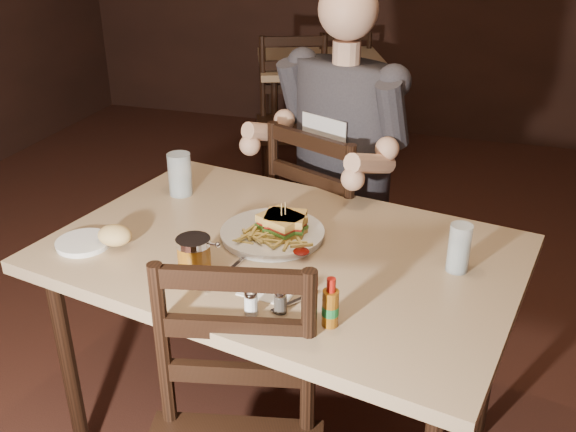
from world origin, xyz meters
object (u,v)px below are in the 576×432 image
(glass_left, at_px, (180,174))
(side_plate, at_px, (84,244))
(bg_table, at_px, (321,73))
(bg_chair_near, at_px, (297,127))
(chair_far, at_px, (341,235))
(hot_sauce, at_px, (331,302))
(bg_chair_far, at_px, (339,89))
(syrup_dispenser, at_px, (194,258))
(main_table, at_px, (283,269))
(diner, at_px, (337,119))
(dinner_plate, at_px, (272,235))
(glass_right, at_px, (459,248))

(glass_left, xyz_separation_m, side_plate, (-0.11, -0.42, -0.07))
(bg_table, relative_size, bg_chair_near, 1.06)
(chair_far, bearing_deg, hot_sauce, 126.05)
(bg_chair_far, xyz_separation_m, syrup_dispenser, (0.35, -3.21, 0.39))
(bg_table, xyz_separation_m, bg_chair_far, (0.00, 0.55, -0.24))
(bg_chair_far, distance_m, hot_sauce, 3.42)
(main_table, distance_m, bg_chair_far, 3.05)
(diner, distance_m, dinner_plate, 0.60)
(main_table, height_order, syrup_dispenser, syrup_dispenser)
(chair_far, xyz_separation_m, glass_right, (0.47, -0.64, 0.36))
(chair_far, relative_size, bg_chair_near, 0.98)
(glass_left, height_order, side_plate, glass_left)
(bg_chair_far, height_order, side_plate, bg_chair_far)
(diner, xyz_separation_m, glass_right, (0.49, -0.60, -0.14))
(glass_right, height_order, side_plate, glass_right)
(bg_table, height_order, diner, diner)
(main_table, distance_m, syrup_dispenser, 0.31)
(chair_far, distance_m, bg_chair_near, 1.34)
(dinner_plate, distance_m, glass_right, 0.55)
(bg_chair_near, height_order, diner, diner)
(bg_table, bearing_deg, chair_far, -72.67)
(glass_right, bearing_deg, side_plate, -170.01)
(side_plate, bearing_deg, bg_chair_near, 88.95)
(bg_chair_near, height_order, syrup_dispenser, bg_chair_near)
(dinner_plate, bearing_deg, syrup_dispenser, -114.12)
(bg_table, bearing_deg, bg_chair_near, -90.00)
(diner, height_order, side_plate, diner)
(bg_table, height_order, dinner_plate, dinner_plate)
(glass_left, relative_size, side_plate, 0.94)
(bg_chair_far, xyz_separation_m, diner, (0.53, -2.37, 0.54))
(hot_sauce, distance_m, syrup_dispenser, 0.41)
(dinner_plate, xyz_separation_m, glass_left, (-0.40, 0.21, 0.06))
(diner, height_order, glass_left, diner)
(bg_table, xyz_separation_m, dinner_plate, (0.47, -2.39, 0.10))
(chair_far, xyz_separation_m, hot_sauce, (0.20, -0.99, 0.36))
(main_table, height_order, hot_sauce, hot_sauce)
(side_plate, bearing_deg, main_table, 16.18)
(dinner_plate, height_order, glass_right, glass_right)
(syrup_dispenser, xyz_separation_m, side_plate, (-0.39, 0.06, -0.05))
(chair_far, height_order, side_plate, chair_far)
(bg_chair_far, distance_m, glass_right, 3.16)
(bg_chair_far, distance_m, diner, 2.48)
(bg_chair_near, relative_size, glass_right, 7.11)
(bg_chair_near, bearing_deg, dinner_plate, -97.96)
(glass_right, relative_size, side_plate, 0.89)
(side_plate, bearing_deg, glass_left, 75.48)
(bg_table, relative_size, side_plate, 6.65)
(bg_table, bearing_deg, glass_left, -88.11)
(hot_sauce, bearing_deg, bg_chair_near, 108.66)
(bg_table, bearing_deg, side_plate, -90.83)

